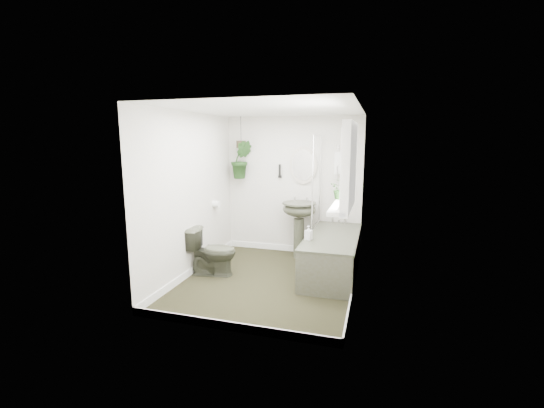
# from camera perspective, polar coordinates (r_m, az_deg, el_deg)

# --- Properties ---
(floor) EXTENTS (2.30, 2.80, 0.02)m
(floor) POSITION_cam_1_polar(r_m,az_deg,el_deg) (5.14, -0.48, -12.01)
(floor) COLOR black
(floor) RESTS_ON ground
(ceiling) EXTENTS (2.30, 2.80, 0.02)m
(ceiling) POSITION_cam_1_polar(r_m,az_deg,el_deg) (4.77, -0.53, 14.74)
(ceiling) COLOR white
(ceiling) RESTS_ON ground
(wall_back) EXTENTS (2.30, 0.02, 2.30)m
(wall_back) POSITION_cam_1_polar(r_m,az_deg,el_deg) (6.17, 3.31, 2.89)
(wall_back) COLOR beige
(wall_back) RESTS_ON ground
(wall_front) EXTENTS (2.30, 0.02, 2.30)m
(wall_front) POSITION_cam_1_polar(r_m,az_deg,el_deg) (3.52, -7.19, -2.69)
(wall_front) COLOR beige
(wall_front) RESTS_ON ground
(wall_left) EXTENTS (0.02, 2.80, 2.30)m
(wall_left) POSITION_cam_1_polar(r_m,az_deg,el_deg) (5.27, -12.66, 1.42)
(wall_left) COLOR beige
(wall_left) RESTS_ON ground
(wall_right) EXTENTS (0.02, 2.80, 2.30)m
(wall_right) POSITION_cam_1_polar(r_m,az_deg,el_deg) (4.62, 13.39, 0.19)
(wall_right) COLOR beige
(wall_right) RESTS_ON ground
(skirting) EXTENTS (2.30, 2.80, 0.10)m
(skirting) POSITION_cam_1_polar(r_m,az_deg,el_deg) (5.12, -0.48, -11.38)
(skirting) COLOR white
(skirting) RESTS_ON floor
(bathtub) EXTENTS (0.72, 1.72, 0.58)m
(bathtub) POSITION_cam_1_polar(r_m,az_deg,el_deg) (5.34, 9.42, -7.84)
(bathtub) COLOR #3B3E2F
(bathtub) RESTS_ON floor
(bath_screen) EXTENTS (0.04, 0.72, 1.40)m
(bath_screen) POSITION_cam_1_polar(r_m,az_deg,el_deg) (5.65, 7.00, 3.50)
(bath_screen) COLOR silver
(bath_screen) RESTS_ON bathtub
(shower_box) EXTENTS (0.20, 0.10, 0.35)m
(shower_box) POSITION_cam_1_polar(r_m,az_deg,el_deg) (5.93, 10.78, 6.32)
(shower_box) COLOR white
(shower_box) RESTS_ON wall_back
(oval_mirror) EXTENTS (0.46, 0.03, 0.62)m
(oval_mirror) POSITION_cam_1_polar(r_m,az_deg,el_deg) (6.06, 4.91, 6.07)
(oval_mirror) COLOR beige
(oval_mirror) RESTS_ON wall_back
(wall_sconce) EXTENTS (0.04, 0.04, 0.22)m
(wall_sconce) POSITION_cam_1_polar(r_m,az_deg,el_deg) (6.15, 1.21, 5.23)
(wall_sconce) COLOR black
(wall_sconce) RESTS_ON wall_back
(toilet_roll_holder) EXTENTS (0.11, 0.11, 0.11)m
(toilet_roll_holder) POSITION_cam_1_polar(r_m,az_deg,el_deg) (5.90, -8.77, 0.00)
(toilet_roll_holder) COLOR white
(toilet_roll_holder) RESTS_ON wall_left
(window_recess) EXTENTS (0.08, 1.00, 0.90)m
(window_recess) POSITION_cam_1_polar(r_m,az_deg,el_deg) (3.87, 12.07, 5.82)
(window_recess) COLOR white
(window_recess) RESTS_ON wall_right
(window_sill) EXTENTS (0.18, 1.00, 0.04)m
(window_sill) POSITION_cam_1_polar(r_m,az_deg,el_deg) (3.93, 10.83, -0.25)
(window_sill) COLOR white
(window_sill) RESTS_ON wall_right
(window_blinds) EXTENTS (0.01, 0.86, 0.76)m
(window_blinds) POSITION_cam_1_polar(r_m,az_deg,el_deg) (3.88, 11.40, 5.85)
(window_blinds) COLOR white
(window_blinds) RESTS_ON wall_right
(toilet) EXTENTS (0.72, 0.48, 0.69)m
(toilet) POSITION_cam_1_polar(r_m,az_deg,el_deg) (5.32, -9.35, -7.33)
(toilet) COLOR #3B3E2F
(toilet) RESTS_ON floor
(pedestal_sink) EXTENTS (0.61, 0.55, 0.93)m
(pedestal_sink) POSITION_cam_1_polar(r_m,az_deg,el_deg) (5.96, 4.25, -4.08)
(pedestal_sink) COLOR #3B3E2F
(pedestal_sink) RESTS_ON floor
(sill_plant) EXTENTS (0.26, 0.25, 0.23)m
(sill_plant) POSITION_cam_1_polar(r_m,az_deg,el_deg) (4.21, 10.68, 2.32)
(sill_plant) COLOR black
(sill_plant) RESTS_ON window_sill
(hanging_plant) EXTENTS (0.42, 0.38, 0.64)m
(hanging_plant) POSITION_cam_1_polar(r_m,az_deg,el_deg) (6.23, -4.83, 6.94)
(hanging_plant) COLOR black
(hanging_plant) RESTS_ON ceiling
(soap_bottle) EXTENTS (0.11, 0.11, 0.19)m
(soap_bottle) POSITION_cam_1_polar(r_m,az_deg,el_deg) (4.97, 5.75, -4.51)
(soap_bottle) COLOR black
(soap_bottle) RESTS_ON bathtub
(hanging_pot) EXTENTS (0.16, 0.16, 0.12)m
(hanging_pot) POSITION_cam_1_polar(r_m,az_deg,el_deg) (6.22, -4.87, 9.32)
(hanging_pot) COLOR #3B3321
(hanging_pot) RESTS_ON ceiling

